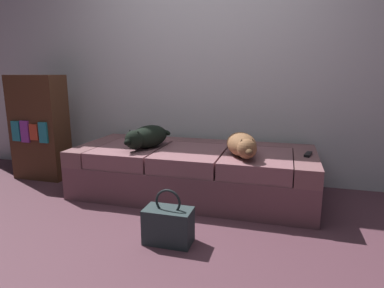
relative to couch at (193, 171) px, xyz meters
The scene contains 8 objects.
ground_plane 1.07m from the couch, 90.00° to the right, with size 10.00×10.00×0.00m, color #58333F.
back_wall 1.32m from the couch, 90.00° to the left, with size 6.40×0.10×2.80m, color silver.
couch is the anchor object (origin of this frame).
dog_dark 0.54m from the couch, 166.56° to the right, with size 0.36×0.59×0.20m.
dog_tan 0.59m from the couch, 20.43° to the right, with size 0.36×0.54×0.19m.
tv_remote 1.02m from the couch, ahead, with size 0.04×0.15×0.02m, color black.
handbag 0.94m from the couch, 84.82° to the right, with size 0.32×0.18×0.38m.
bookshelf 1.75m from the couch, behind, with size 0.56×0.30×1.10m.
Camera 1 is at (0.79, -1.80, 1.12)m, focal length 30.88 mm.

